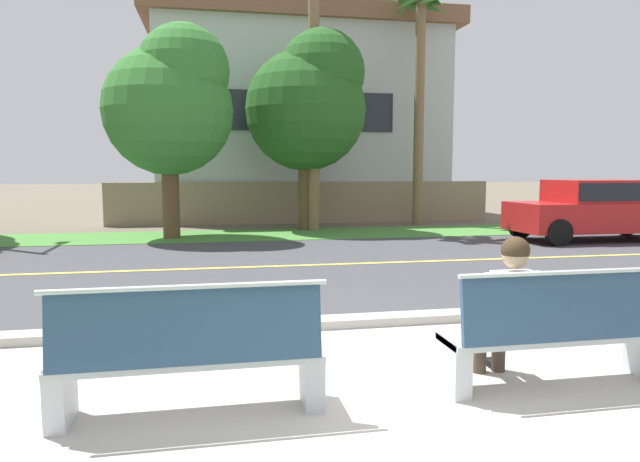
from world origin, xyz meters
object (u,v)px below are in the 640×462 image
object	(u,v)px
car_red_near	(596,207)
shade_tree_left	(172,101)
bench_right	(560,334)
palm_tree_tall	(421,28)
shade_tree_centre	(310,101)
seated_person_white	(507,305)
bench_left	(190,357)

from	to	relation	value
car_red_near	shade_tree_left	size ratio (longest dim) A/B	0.79
bench_right	palm_tree_tall	world-z (taller)	palm_tree_tall
shade_tree_left	shade_tree_centre	world-z (taller)	shade_tree_centre
car_red_near	palm_tree_tall	xyz separation A→B (m)	(-2.98, 4.79, 5.43)
seated_person_white	shade_tree_left	world-z (taller)	shade_tree_left
bench_left	shade_tree_left	xyz separation A→B (m)	(-0.76, 11.05, 3.08)
bench_right	shade_tree_centre	world-z (taller)	shade_tree_centre
car_red_near	shade_tree_centre	world-z (taller)	shade_tree_centre
bench_right	palm_tree_tall	size ratio (longest dim) A/B	0.24
bench_right	shade_tree_left	world-z (taller)	shade_tree_left
bench_left	palm_tree_tall	world-z (taller)	palm_tree_tall
seated_person_white	shade_tree_centre	distance (m)	12.76
bench_right	shade_tree_centre	xyz separation A→B (m)	(0.15, 12.53, 3.34)
seated_person_white	car_red_near	xyz separation A→B (m)	(7.26, 8.49, 0.18)
car_red_near	shade_tree_left	world-z (taller)	shade_tree_left
seated_person_white	shade_tree_centre	size ratio (longest dim) A/B	0.21
bench_left	car_red_near	xyz separation A→B (m)	(9.80, 8.67, 0.39)
bench_left	bench_right	size ratio (longest dim) A/B	1.00
bench_left	bench_right	world-z (taller)	same
seated_person_white	shade_tree_centre	bearing A→B (deg)	87.55
seated_person_white	palm_tree_tall	distance (m)	15.04
seated_person_white	car_red_near	size ratio (longest dim) A/B	0.29
car_red_near	palm_tree_tall	bearing A→B (deg)	121.88
bench_right	shade_tree_centre	size ratio (longest dim) A/B	0.33
bench_left	shade_tree_left	distance (m)	11.50
seated_person_white	shade_tree_centre	xyz separation A→B (m)	(0.53, 12.36, 3.12)
shade_tree_centre	bench_left	bearing A→B (deg)	-103.76
bench_left	bench_right	xyz separation A→B (m)	(2.92, 0.00, 0.00)
shade_tree_centre	seated_person_white	bearing A→B (deg)	-92.45
bench_right	car_red_near	xyz separation A→B (m)	(6.88, 8.67, 0.39)
bench_left	seated_person_white	distance (m)	2.55
palm_tree_tall	bench_left	bearing A→B (deg)	-116.85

